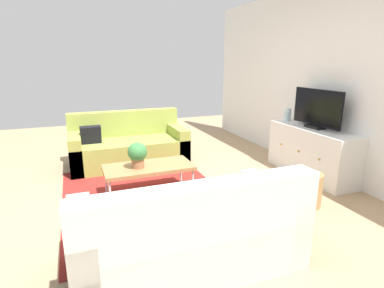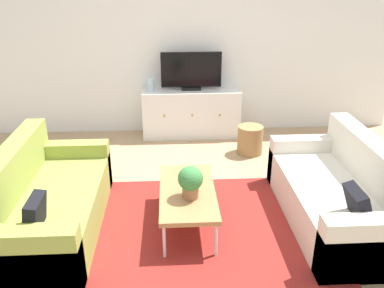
% 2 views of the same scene
% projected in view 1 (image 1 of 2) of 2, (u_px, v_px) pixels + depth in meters
% --- Properties ---
extents(ground_plane, '(10.00, 10.00, 0.00)m').
position_uv_depth(ground_plane, '(157.00, 196.00, 3.84)').
color(ground_plane, tan).
extents(wall_back, '(6.40, 0.12, 2.70)m').
position_uv_depth(wall_back, '(329.00, 81.00, 4.37)').
color(wall_back, white).
rests_on(wall_back, ground_plane).
extents(area_rug, '(2.50, 1.90, 0.01)m').
position_uv_depth(area_rug, '(145.00, 197.00, 3.79)').
color(area_rug, maroon).
rests_on(area_rug, ground_plane).
extents(couch_left_side, '(0.87, 1.79, 0.82)m').
position_uv_depth(couch_left_side, '(128.00, 146.00, 5.03)').
color(couch_left_side, olive).
rests_on(couch_left_side, ground_plane).
extents(couch_right_side, '(0.87, 1.79, 0.82)m').
position_uv_depth(couch_right_side, '(191.00, 238.00, 2.44)').
color(couch_right_side, beige).
rests_on(couch_right_side, ground_plane).
extents(coffee_table, '(0.53, 1.07, 0.38)m').
position_uv_depth(coffee_table, '(148.00, 168.00, 3.79)').
color(coffee_table, '#A37547').
rests_on(coffee_table, ground_plane).
extents(potted_plant, '(0.23, 0.23, 0.31)m').
position_uv_depth(potted_plant, '(137.00, 154.00, 3.67)').
color(potted_plant, '#936042').
rests_on(potted_plant, coffee_table).
extents(tv_console, '(1.43, 0.47, 0.70)m').
position_uv_depth(tv_console, '(311.00, 152.00, 4.45)').
color(tv_console, white).
rests_on(tv_console, ground_plane).
extents(flat_screen_tv, '(0.87, 0.16, 0.54)m').
position_uv_depth(flat_screen_tv, '(317.00, 109.00, 4.30)').
color(flat_screen_tv, black).
rests_on(flat_screen_tv, tv_console).
extents(glass_vase, '(0.11, 0.11, 0.20)m').
position_uv_depth(glass_vase, '(287.00, 115.00, 4.87)').
color(glass_vase, silver).
rests_on(glass_vase, tv_console).
extents(wicker_basket, '(0.34, 0.34, 0.39)m').
position_uv_depth(wicker_basket, '(307.00, 189.00, 3.56)').
color(wicker_basket, '#9E7547').
rests_on(wicker_basket, ground_plane).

